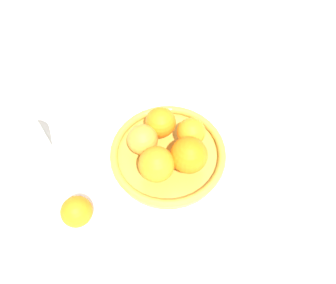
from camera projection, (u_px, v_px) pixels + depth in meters
ground_plane at (168, 157)px, 0.79m from camera, size 4.00×4.00×0.00m
fruit_bowl at (168, 154)px, 0.77m from camera, size 0.27×0.27×0.03m
orange_pile at (169, 145)px, 0.72m from camera, size 0.18×0.18×0.08m
stray_orange at (77, 212)px, 0.68m from camera, size 0.07×0.07×0.07m
drinking_glass at (29, 141)px, 0.75m from camera, size 0.08×0.08×0.12m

